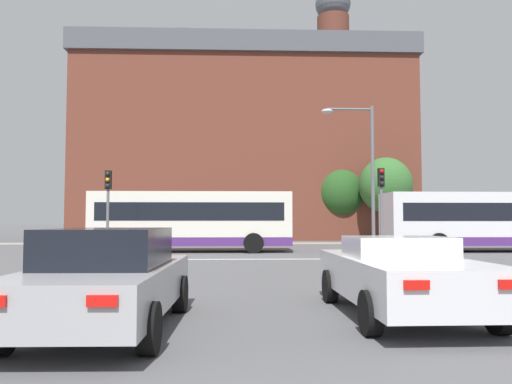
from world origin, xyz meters
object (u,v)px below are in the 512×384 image
street_lamp_junction (363,163)px  pedestrian_walking_east (387,229)px  car_roadster_right (400,275)px  traffic_light_near_right (381,197)px  car_saloon_left (108,278)px  pedestrian_walking_west (210,229)px  traffic_light_near_left (108,199)px  bus_crossing_trailing (498,220)px  pedestrian_waiting (203,230)px  bus_crossing_lead (192,220)px

street_lamp_junction → pedestrian_walking_east: 15.05m
car_roadster_right → traffic_light_near_right: (3.41, 12.75, 1.92)m
car_saloon_left → pedestrian_walking_west: pedestrian_walking_west is taller
traffic_light_near_right → traffic_light_near_left: (-11.74, 0.30, -0.07)m
pedestrian_walking_east → street_lamp_junction: bearing=108.4°
bus_crossing_trailing → pedestrian_walking_west: (-15.57, 9.27, -0.58)m
pedestrian_walking_west → traffic_light_near_right: bearing=-134.7°
car_roadster_right → traffic_light_near_right: bearing=74.3°
pedestrian_walking_east → pedestrian_walking_west: (-12.77, -0.91, 0.02)m
traffic_light_near_right → street_lamp_junction: (-0.56, 0.87, 1.59)m
car_roadster_right → pedestrian_walking_east: 28.54m
car_saloon_left → pedestrian_walking_east: size_ratio=2.65×
car_roadster_right → street_lamp_junction: street_lamp_junction is taller
car_saloon_left → street_lamp_junction: size_ratio=0.68×
street_lamp_junction → pedestrian_walking_west: (-7.57, 12.85, -3.16)m
pedestrian_waiting → pedestrian_walking_east: size_ratio=0.93×
bus_crossing_trailing → pedestrian_walking_east: (-2.80, 10.18, -0.61)m
bus_crossing_lead → street_lamp_junction: bearing=64.3°
car_roadster_right → bus_crossing_lead: size_ratio=0.46×
pedestrian_walking_west → street_lamp_junction: bearing=-134.8°
bus_crossing_lead → street_lamp_junction: (7.98, -3.83, 2.56)m
traffic_light_near_left → pedestrian_waiting: size_ratio=2.32×
car_saloon_left → traffic_light_near_left: bearing=105.5°
pedestrian_waiting → pedestrian_walking_east: 13.29m
bus_crossing_trailing → pedestrian_walking_west: 18.13m
bus_crossing_lead → pedestrian_walking_east: 16.51m
car_saloon_left → street_lamp_junction: street_lamp_junction is taller
bus_crossing_trailing → pedestrian_waiting: bearing=-122.9°
pedestrian_waiting → pedestrian_walking_east: (13.29, -0.24, 0.08)m
traffic_light_near_right → traffic_light_near_left: size_ratio=1.03×
car_roadster_right → bus_crossing_lead: bus_crossing_lead is taller
bus_crossing_trailing → traffic_light_near_right: 8.72m
bus_crossing_lead → traffic_light_near_left: (-3.20, -4.41, 0.91)m
bus_crossing_lead → traffic_light_near_right: (8.54, -4.70, 0.98)m
car_roadster_right → pedestrian_walking_east: (8.05, 27.38, 0.33)m
bus_crossing_lead → pedestrian_walking_west: bus_crossing_lead is taller
car_roadster_right → pedestrian_waiting: (-5.24, 27.62, 0.25)m
traffic_light_near_right → pedestrian_walking_east: size_ratio=2.22×
car_roadster_right → bus_crossing_lead: (-5.12, 17.45, 0.95)m
car_roadster_right → bus_crossing_trailing: 20.36m
bus_crossing_lead → street_lamp_junction: 9.22m
car_saloon_left → pedestrian_waiting: pedestrian_waiting is taller
pedestrian_waiting → traffic_light_near_right: bearing=-1.6°
pedestrian_walking_east → pedestrian_walking_west: bearing=43.2°
bus_crossing_lead → pedestrian_walking_west: (0.41, 9.02, -0.59)m
car_roadster_right → street_lamp_junction: size_ratio=0.69×
car_saloon_left → bus_crossing_trailing: (15.55, 18.12, 0.88)m
street_lamp_junction → pedestrian_walking_west: bearing=120.5°
bus_crossing_trailing → pedestrian_walking_west: bus_crossing_trailing is taller
car_saloon_left → bus_crossing_trailing: bus_crossing_trailing is taller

